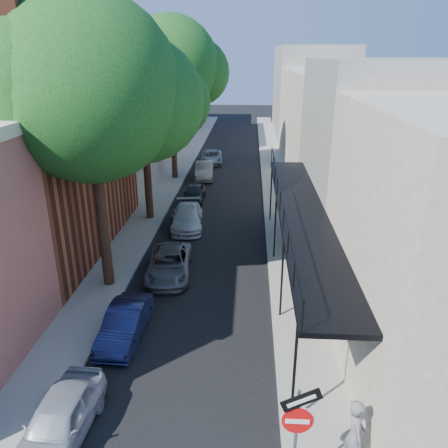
# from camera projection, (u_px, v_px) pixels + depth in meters

# --- Properties ---
(road_surface) EXTENTS (6.00, 64.00, 0.01)m
(road_surface) POSITION_uv_depth(u_px,v_px,m) (225.00, 170.00, 36.95)
(road_surface) COLOR black
(road_surface) RESTS_ON ground
(sidewalk_left) EXTENTS (2.00, 64.00, 0.12)m
(sidewalk_left) POSITION_uv_depth(u_px,v_px,m) (179.00, 169.00, 37.15)
(sidewalk_left) COLOR gray
(sidewalk_left) RESTS_ON ground
(sidewalk_right) EXTENTS (2.00, 64.00, 0.12)m
(sidewalk_right) POSITION_uv_depth(u_px,v_px,m) (273.00, 170.00, 36.71)
(sidewalk_right) COLOR gray
(sidewalk_right) RESTS_ON ground
(buildings_left) EXTENTS (10.10, 59.10, 12.00)m
(buildings_left) POSITION_uv_depth(u_px,v_px,m) (107.00, 111.00, 34.52)
(buildings_left) COLOR #B0645A
(buildings_left) RESTS_ON ground
(buildings_right) EXTENTS (9.80, 55.00, 10.00)m
(buildings_right) POSITION_uv_depth(u_px,v_px,m) (339.00, 118.00, 34.35)
(buildings_right) COLOR beige
(buildings_right) RESTS_ON ground
(sign_post) EXTENTS (0.89, 0.17, 2.99)m
(sign_post) POSITION_uv_depth(u_px,v_px,m) (297.00, 424.00, 9.06)
(sign_post) COLOR #595B60
(sign_post) RESTS_ON ground
(oak_near) EXTENTS (7.48, 6.80, 11.42)m
(oak_near) POSITION_uv_depth(u_px,v_px,m) (103.00, 93.00, 15.92)
(oak_near) COLOR black
(oak_near) RESTS_ON ground
(oak_mid) EXTENTS (6.60, 6.00, 10.20)m
(oak_mid) POSITION_uv_depth(u_px,v_px,m) (150.00, 96.00, 23.63)
(oak_mid) COLOR black
(oak_mid) RESTS_ON ground
(oak_far) EXTENTS (7.70, 7.00, 11.90)m
(oak_far) POSITION_uv_depth(u_px,v_px,m) (177.00, 67.00, 31.59)
(oak_far) COLOR black
(oak_far) RESTS_ON ground
(parked_car_a) EXTENTS (1.58, 3.61, 1.21)m
(parked_car_a) POSITION_uv_depth(u_px,v_px,m) (59.00, 420.00, 10.98)
(parked_car_a) COLOR #A4A9B5
(parked_car_a) RESTS_ON ground
(parked_car_b) EXTENTS (1.30, 3.45, 1.13)m
(parked_car_b) POSITION_uv_depth(u_px,v_px,m) (125.00, 323.00, 14.99)
(parked_car_b) COLOR #151A44
(parked_car_b) RESTS_ON ground
(parked_car_c) EXTENTS (2.18, 4.16, 1.12)m
(parked_car_c) POSITION_uv_depth(u_px,v_px,m) (169.00, 264.00, 19.25)
(parked_car_c) COLOR #5B5D63
(parked_car_c) RESTS_ON ground
(parked_car_d) EXTENTS (2.05, 4.25, 1.20)m
(parked_car_d) POSITION_uv_depth(u_px,v_px,m) (187.00, 217.00, 24.58)
(parked_car_d) COLOR silver
(parked_car_d) RESTS_ON ground
(parked_car_e) EXTENTS (1.33, 3.27, 1.11)m
(parked_car_e) POSITION_uv_depth(u_px,v_px,m) (194.00, 193.00, 28.97)
(parked_car_e) COLOR black
(parked_car_e) RESTS_ON ground
(parked_car_f) EXTENTS (1.67, 4.00, 1.28)m
(parked_car_f) POSITION_uv_depth(u_px,v_px,m) (204.00, 170.00, 34.25)
(parked_car_f) COLOR gray
(parked_car_f) RESTS_ON ground
(parked_car_g) EXTENTS (2.16, 4.14, 1.11)m
(parked_car_g) POSITION_uv_depth(u_px,v_px,m) (211.00, 157.00, 39.07)
(parked_car_g) COLOR gray
(parked_car_g) RESTS_ON ground
(pedestrian) EXTENTS (0.46, 0.70, 1.90)m
(pedestrian) POSITION_uv_depth(u_px,v_px,m) (355.00, 435.00, 10.00)
(pedestrian) COLOR slate
(pedestrian) RESTS_ON sidewalk_right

